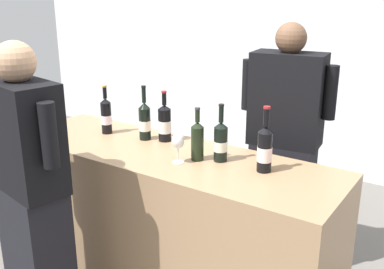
{
  "coord_description": "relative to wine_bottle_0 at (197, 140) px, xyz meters",
  "views": [
    {
      "loc": [
        1.56,
        -2.02,
        1.92
      ],
      "look_at": [
        0.19,
        0.0,
        1.13
      ],
      "focal_mm": 41.97,
      "sensor_mm": 36.0,
      "label": 1
    }
  ],
  "objects": [
    {
      "name": "wall_back",
      "position": [
        -0.22,
        2.59,
        0.3
      ],
      "size": [
        8.0,
        0.1,
        2.8
      ],
      "primitive_type": "cube",
      "color": "silver",
      "rests_on": "ground_plane"
    },
    {
      "name": "counter",
      "position": [
        -0.22,
        -0.01,
        -0.61
      ],
      "size": [
        2.16,
        0.67,
        0.98
      ],
      "primitive_type": "cube",
      "color": "#9E7A56",
      "rests_on": "ground_plane"
    },
    {
      "name": "wine_bottle_2",
      "position": [
        0.12,
        0.06,
        -0.0
      ],
      "size": [
        0.08,
        0.08,
        0.34
      ],
      "color": "black",
      "rests_on": "counter"
    },
    {
      "name": "person_server",
      "position": [
        0.26,
        0.65,
        -0.26
      ],
      "size": [
        0.61,
        0.3,
        1.73
      ],
      "color": "black",
      "rests_on": "ground_plane"
    },
    {
      "name": "person_guest",
      "position": [
        -0.59,
        -0.71,
        -0.28
      ],
      "size": [
        0.61,
        0.32,
        1.69
      ],
      "color": "black",
      "rests_on": "ground_plane"
    },
    {
      "name": "wine_bottle_3",
      "position": [
        -0.49,
        0.12,
        0.0
      ],
      "size": [
        0.08,
        0.08,
        0.36
      ],
      "color": "black",
      "rests_on": "counter"
    },
    {
      "name": "wine_bottle_5",
      "position": [
        0.39,
        0.06,
        0.01
      ],
      "size": [
        0.08,
        0.08,
        0.36
      ],
      "color": "black",
      "rests_on": "counter"
    },
    {
      "name": "wine_bottle_4",
      "position": [
        -0.79,
        0.07,
        0.0
      ],
      "size": [
        0.07,
        0.07,
        0.33
      ],
      "color": "black",
      "rests_on": "counter"
    },
    {
      "name": "wine_bottle_1",
      "position": [
        -0.36,
        0.17,
        -0.0
      ],
      "size": [
        0.08,
        0.08,
        0.33
      ],
      "color": "black",
      "rests_on": "counter"
    },
    {
      "name": "wine_glass",
      "position": [
        -0.06,
        -0.1,
        0.0
      ],
      "size": [
        0.07,
        0.07,
        0.18
      ],
      "color": "silver",
      "rests_on": "counter"
    },
    {
      "name": "wine_bottle_0",
      "position": [
        0.0,
        0.0,
        0.0
      ],
      "size": [
        0.07,
        0.07,
        0.31
      ],
      "color": "black",
      "rests_on": "counter"
    }
  ]
}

